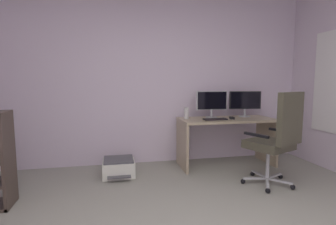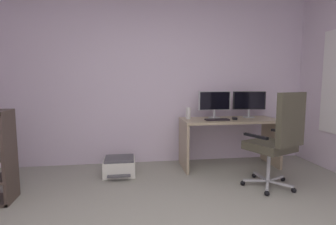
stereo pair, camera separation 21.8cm
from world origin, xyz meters
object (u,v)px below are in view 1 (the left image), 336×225
at_px(computer_mouse, 232,118).
at_px(office_chair, 277,136).
at_px(monitor_secondary, 245,101).
at_px(printer, 119,167).
at_px(monitor_main, 212,102).
at_px(keyboard, 215,119).
at_px(desk, 226,131).
at_px(desktop_speaker, 186,113).

relative_size(computer_mouse, office_chair, 0.09).
bearing_deg(monitor_secondary, printer, -172.68).
distance_m(monitor_main, office_chair, 1.18).
distance_m(monitor_main, monitor_secondary, 0.56).
distance_m(monitor_secondary, keyboard, 0.68).
height_order(monitor_main, office_chair, office_chair).
xyz_separation_m(monitor_secondary, keyboard, (-0.59, -0.24, -0.23)).
height_order(desk, printer, desk).
bearing_deg(desk, keyboard, -153.57).
bearing_deg(desk, printer, -175.43).
distance_m(monitor_main, computer_mouse, 0.39).
xyz_separation_m(computer_mouse, printer, (-1.67, -0.04, -0.63)).
bearing_deg(desk, monitor_main, 147.02).
xyz_separation_m(keyboard, computer_mouse, (0.27, 0.02, 0.01)).
xyz_separation_m(desktop_speaker, printer, (-1.01, -0.21, -0.69)).
height_order(desk, monitor_secondary, monitor_secondary).
relative_size(monitor_main, keyboard, 1.45).
height_order(monitor_main, monitor_secondary, monitor_main).
relative_size(desk, monitor_secondary, 2.85).
xyz_separation_m(computer_mouse, desktop_speaker, (-0.65, 0.17, 0.07)).
bearing_deg(desktop_speaker, keyboard, -26.51).
bearing_deg(computer_mouse, keyboard, -165.56).
bearing_deg(monitor_main, keyboard, -98.17).
bearing_deg(printer, monitor_secondary, 7.32).
bearing_deg(monitor_main, desktop_speaker, -173.49).
height_order(desk, computer_mouse, computer_mouse).
distance_m(computer_mouse, desktop_speaker, 0.68).
bearing_deg(office_chair, desktop_speaker, 130.28).
relative_size(monitor_secondary, desktop_speaker, 2.93).
height_order(keyboard, office_chair, office_chair).
xyz_separation_m(computer_mouse, office_chair, (0.19, -0.83, -0.12)).
relative_size(desk, keyboard, 4.17).
height_order(monitor_main, printer, monitor_main).
bearing_deg(monitor_secondary, monitor_main, -180.00).
distance_m(monitor_main, printer, 1.69).
xyz_separation_m(monitor_main, monitor_secondary, (0.56, 0.00, -0.00)).
height_order(monitor_secondary, keyboard, monitor_secondary).
xyz_separation_m(office_chair, printer, (-1.86, 0.79, -0.51)).
bearing_deg(computer_mouse, office_chair, -67.24).
bearing_deg(desktop_speaker, desk, -7.27).
bearing_deg(computer_mouse, desktop_speaker, 175.28).
xyz_separation_m(monitor_main, desktop_speaker, (-0.42, -0.05, -0.16)).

